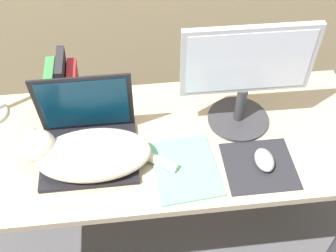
{
  "coord_description": "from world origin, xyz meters",
  "views": [
    {
      "loc": [
        -0.09,
        -0.67,
        1.83
      ],
      "look_at": [
        0.01,
        0.27,
        0.8
      ],
      "focal_mm": 45.0,
      "sensor_mm": 36.0,
      "label": 1
    }
  ],
  "objects": [
    {
      "name": "book_row",
      "position": [
        -0.34,
        0.47,
        0.81
      ],
      "size": [
        0.11,
        0.16,
        0.25
      ],
      "color": "#387A42",
      "rests_on": "desk"
    },
    {
      "name": "notepad",
      "position": [
        0.06,
        0.16,
        0.71
      ],
      "size": [
        0.23,
        0.28,
        0.01
      ],
      "color": "#6BBC93",
      "rests_on": "desk"
    },
    {
      "name": "external_monitor",
      "position": [
        0.28,
        0.36,
        0.92
      ],
      "size": [
        0.44,
        0.22,
        0.41
      ],
      "color": "#333338",
      "rests_on": "desk"
    },
    {
      "name": "computer_mouse",
      "position": [
        0.32,
        0.15,
        0.72
      ],
      "size": [
        0.06,
        0.1,
        0.04
      ],
      "color": "#99999E",
      "rests_on": "mousepad"
    },
    {
      "name": "cat",
      "position": [
        -0.26,
        0.21,
        0.76
      ],
      "size": [
        0.5,
        0.21,
        0.14
      ],
      "color": "beige",
      "rests_on": "desk"
    },
    {
      "name": "desk",
      "position": [
        0.0,
        0.3,
        0.63
      ],
      "size": [
        1.47,
        0.59,
        0.7
      ],
      "color": "tan",
      "rests_on": "ground_plane"
    },
    {
      "name": "laptop",
      "position": [
        -0.26,
        0.28,
        0.75
      ],
      "size": [
        0.32,
        0.26,
        0.27
      ],
      "color": "black",
      "rests_on": "desk"
    },
    {
      "name": "mousepad",
      "position": [
        0.31,
        0.14,
        0.7
      ],
      "size": [
        0.23,
        0.22,
        0.0
      ],
      "color": "#232328",
      "rests_on": "desk"
    }
  ]
}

